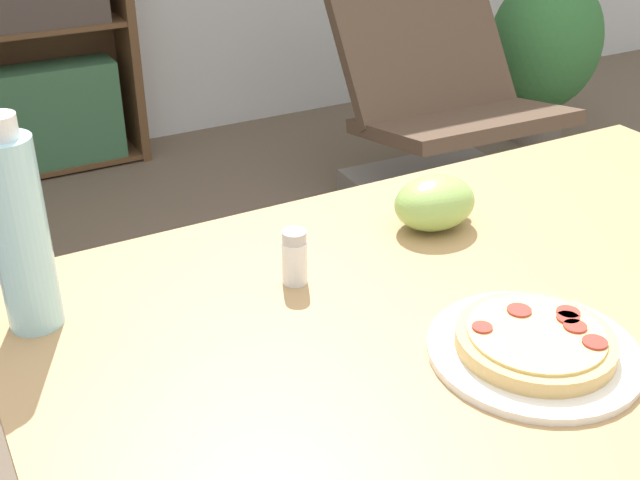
% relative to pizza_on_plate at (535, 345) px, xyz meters
% --- Properties ---
extents(dining_table, '(1.28, 0.85, 0.76)m').
position_rel_pizza_on_plate_xyz_m(dining_table, '(0.06, 0.09, -0.11)').
color(dining_table, tan).
rests_on(dining_table, ground_plane).
extents(pizza_on_plate, '(0.25, 0.25, 0.04)m').
position_rel_pizza_on_plate_xyz_m(pizza_on_plate, '(0.00, 0.00, 0.00)').
color(pizza_on_plate, white).
rests_on(pizza_on_plate, dining_table).
extents(grape_bunch, '(0.14, 0.10, 0.08)m').
position_rel_pizza_on_plate_xyz_m(grape_bunch, '(0.09, 0.33, 0.03)').
color(grape_bunch, '#93BC5B').
rests_on(grape_bunch, dining_table).
extents(drink_bottle, '(0.07, 0.07, 0.28)m').
position_rel_pizza_on_plate_xyz_m(drink_bottle, '(-0.50, 0.36, 0.12)').
color(drink_bottle, '#A3DBEA').
rests_on(drink_bottle, dining_table).
extents(salt_shaker, '(0.04, 0.04, 0.08)m').
position_rel_pizza_on_plate_xyz_m(salt_shaker, '(-0.17, 0.29, 0.02)').
color(salt_shaker, white).
rests_on(salt_shaker, dining_table).
extents(lounge_chair_far, '(0.69, 0.78, 0.88)m').
position_rel_pizza_on_plate_xyz_m(lounge_chair_far, '(1.13, 1.66, -0.48)').
color(lounge_chair_far, slate).
rests_on(lounge_chair_far, ground_plane).
extents(potted_plant_floor, '(0.51, 0.44, 0.73)m').
position_rel_pizza_on_plate_xyz_m(potted_plant_floor, '(1.91, 1.98, -0.36)').
color(potted_plant_floor, '#70665B').
rests_on(potted_plant_floor, ground_plane).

